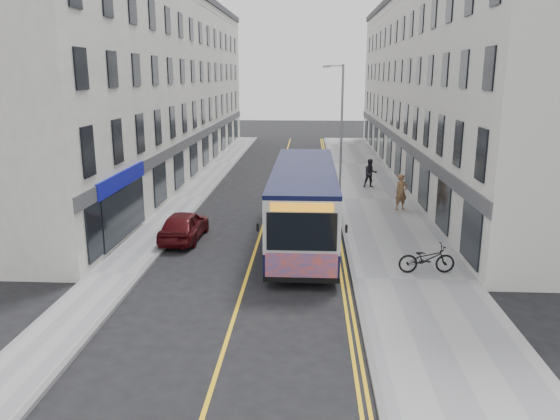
# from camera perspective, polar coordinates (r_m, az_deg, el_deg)

# --- Properties ---
(ground) EXTENTS (140.00, 140.00, 0.00)m
(ground) POSITION_cam_1_polar(r_m,az_deg,el_deg) (21.69, -3.17, -5.99)
(ground) COLOR black
(ground) RESTS_ON ground
(pavement_east) EXTENTS (4.50, 64.00, 0.12)m
(pavement_east) POSITION_cam_1_polar(r_m,az_deg,el_deg) (33.31, 9.88, 1.07)
(pavement_east) COLOR #969698
(pavement_east) RESTS_ON ground
(pavement_west) EXTENTS (2.00, 64.00, 0.12)m
(pavement_west) POSITION_cam_1_polar(r_m,az_deg,el_deg) (33.87, -9.38, 1.31)
(pavement_west) COLOR #969698
(pavement_west) RESTS_ON ground
(kerb_east) EXTENTS (0.18, 64.00, 0.13)m
(kerb_east) POSITION_cam_1_polar(r_m,az_deg,el_deg) (33.12, 6.01, 1.14)
(kerb_east) COLOR slate
(kerb_east) RESTS_ON ground
(kerb_west) EXTENTS (0.18, 64.00, 0.13)m
(kerb_west) POSITION_cam_1_polar(r_m,az_deg,el_deg) (33.67, -7.72, 1.30)
(kerb_west) COLOR slate
(kerb_west) RESTS_ON ground
(road_centre_line) EXTENTS (0.12, 64.00, 0.01)m
(road_centre_line) POSITION_cam_1_polar(r_m,az_deg,el_deg) (33.17, -0.91, 1.13)
(road_centre_line) COLOR yellow
(road_centre_line) RESTS_ON ground
(road_dbl_yellow_inner) EXTENTS (0.10, 64.00, 0.01)m
(road_dbl_yellow_inner) POSITION_cam_1_polar(r_m,az_deg,el_deg) (33.11, 5.23, 1.04)
(road_dbl_yellow_inner) COLOR yellow
(road_dbl_yellow_inner) RESTS_ON ground
(road_dbl_yellow_outer) EXTENTS (0.10, 64.00, 0.01)m
(road_dbl_yellow_outer) POSITION_cam_1_polar(r_m,az_deg,el_deg) (33.12, 5.58, 1.04)
(road_dbl_yellow_outer) COLOR yellow
(road_dbl_yellow_outer) RESTS_ON ground
(terrace_east) EXTENTS (6.00, 46.00, 13.00)m
(terrace_east) POSITION_cam_1_polar(r_m,az_deg,el_deg) (42.26, 16.10, 12.27)
(terrace_east) COLOR silver
(terrace_east) RESTS_ON ground
(terrace_west) EXTENTS (6.00, 46.00, 13.00)m
(terrace_west) POSITION_cam_1_polar(r_m,az_deg,el_deg) (42.78, -12.47, 12.50)
(terrace_west) COLOR silver
(terrace_west) RESTS_ON ground
(streetlamp) EXTENTS (1.32, 0.18, 8.00)m
(streetlamp) POSITION_cam_1_polar(r_m,az_deg,el_deg) (34.43, 6.32, 8.90)
(streetlamp) COLOR gray
(streetlamp) RESTS_ON ground
(city_bus) EXTENTS (2.76, 11.83, 3.44)m
(city_bus) POSITION_cam_1_polar(r_m,az_deg,el_deg) (24.39, 2.51, 0.91)
(city_bus) COLOR black
(city_bus) RESTS_ON ground
(bicycle) EXTENTS (2.16, 0.89, 1.11)m
(bicycle) POSITION_cam_1_polar(r_m,az_deg,el_deg) (21.29, 15.08, -4.93)
(bicycle) COLOR black
(bicycle) RESTS_ON pavement_east
(pedestrian_near) EXTENTS (0.86, 0.72, 2.00)m
(pedestrian_near) POSITION_cam_1_polar(r_m,az_deg,el_deg) (30.58, 12.55, 1.82)
(pedestrian_near) COLOR brown
(pedestrian_near) RESTS_ON pavement_east
(pedestrian_far) EXTENTS (1.00, 0.82, 1.87)m
(pedestrian_far) POSITION_cam_1_polar(r_m,az_deg,el_deg) (36.44, 9.43, 3.80)
(pedestrian_far) COLOR black
(pedestrian_far) RESTS_ON pavement_east
(car_white) EXTENTS (1.55, 3.81, 1.23)m
(car_white) POSITION_cam_1_polar(r_m,az_deg,el_deg) (40.69, 4.37, 4.38)
(car_white) COLOR silver
(car_white) RESTS_ON ground
(car_maroon) EXTENTS (1.79, 4.12, 1.38)m
(car_maroon) POSITION_cam_1_polar(r_m,az_deg,el_deg) (25.32, -9.99, -1.58)
(car_maroon) COLOR #4A0C10
(car_maroon) RESTS_ON ground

